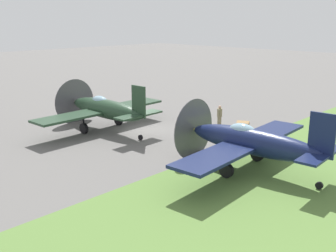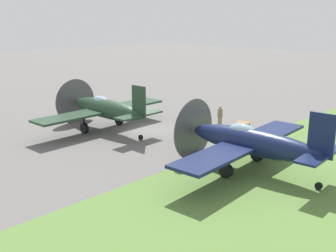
{
  "view_description": "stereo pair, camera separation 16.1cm",
  "coord_description": "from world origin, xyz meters",
  "px_view_note": "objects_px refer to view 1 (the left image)",
  "views": [
    {
      "loc": [
        -19.08,
        -20.79,
        7.92
      ],
      "look_at": [
        -1.65,
        -3.85,
        1.43
      ],
      "focal_mm": 42.82,
      "sensor_mm": 36.0,
      "label": 1
    },
    {
      "loc": [
        -18.97,
        -20.91,
        7.92
      ],
      "look_at": [
        -1.65,
        -3.85,
        1.43
      ],
      "focal_mm": 42.82,
      "sensor_mm": 36.0,
      "label": 2
    }
  ],
  "objects_px": {
    "airplane_lead": "(104,109)",
    "airplane_wingman": "(250,141)",
    "ground_crew_chief": "(220,116)",
    "runway_marker_cone": "(249,133)",
    "supply_crate": "(243,126)"
  },
  "relations": [
    {
      "from": "airplane_wingman",
      "to": "supply_crate",
      "type": "height_order",
      "value": "airplane_wingman"
    },
    {
      "from": "ground_crew_chief",
      "to": "supply_crate",
      "type": "distance_m",
      "value": 1.87
    },
    {
      "from": "airplane_wingman",
      "to": "supply_crate",
      "type": "distance_m",
      "value": 8.25
    },
    {
      "from": "ground_crew_chief",
      "to": "supply_crate",
      "type": "relative_size",
      "value": 1.92
    },
    {
      "from": "airplane_wingman",
      "to": "ground_crew_chief",
      "type": "height_order",
      "value": "airplane_wingman"
    },
    {
      "from": "ground_crew_chief",
      "to": "runway_marker_cone",
      "type": "distance_m",
      "value": 2.88
    },
    {
      "from": "ground_crew_chief",
      "to": "runway_marker_cone",
      "type": "relative_size",
      "value": 3.93
    },
    {
      "from": "runway_marker_cone",
      "to": "airplane_lead",
      "type": "bearing_deg",
      "value": 125.69
    },
    {
      "from": "ground_crew_chief",
      "to": "supply_crate",
      "type": "xyz_separation_m",
      "value": [
        0.64,
        -1.66,
        -0.59
      ]
    },
    {
      "from": "airplane_lead",
      "to": "supply_crate",
      "type": "xyz_separation_m",
      "value": [
        6.97,
        -7.36,
        -1.3
      ]
    },
    {
      "from": "airplane_lead",
      "to": "airplane_wingman",
      "type": "xyz_separation_m",
      "value": [
        0.41,
        -12.18,
        0.02
      ]
    },
    {
      "from": "airplane_lead",
      "to": "ground_crew_chief",
      "type": "bearing_deg",
      "value": -43.8
    },
    {
      "from": "supply_crate",
      "to": "ground_crew_chief",
      "type": "bearing_deg",
      "value": 111.18
    },
    {
      "from": "runway_marker_cone",
      "to": "airplane_wingman",
      "type": "bearing_deg",
      "value": -146.94
    },
    {
      "from": "airplane_lead",
      "to": "airplane_wingman",
      "type": "relative_size",
      "value": 0.98
    }
  ]
}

